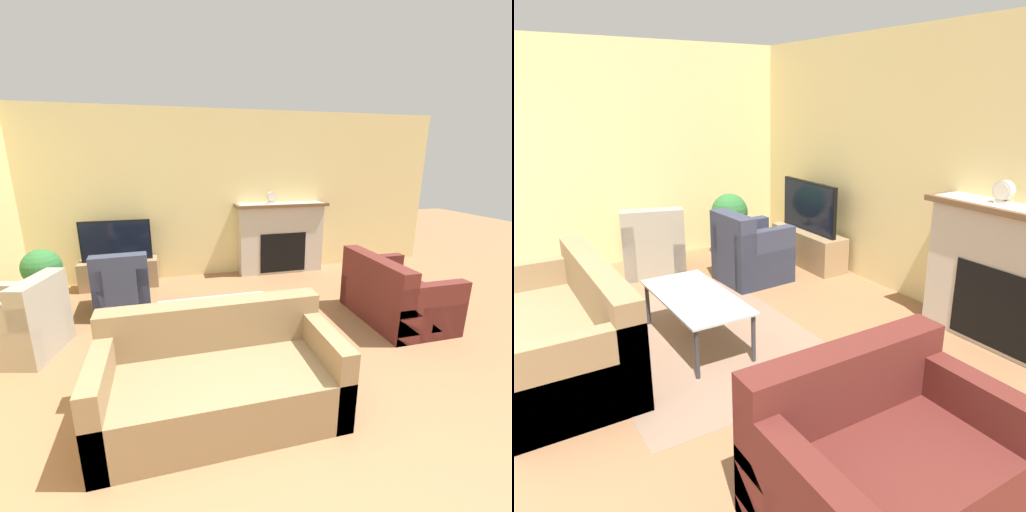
% 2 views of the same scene
% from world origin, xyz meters
% --- Properties ---
extents(ground_plane, '(20.00, 20.00, 0.00)m').
position_xyz_m(ground_plane, '(0.00, 0.00, 0.00)').
color(ground_plane, '#936642').
extents(wall_back, '(8.41, 0.06, 2.70)m').
position_xyz_m(wall_back, '(0.00, 4.34, 1.35)').
color(wall_back, beige).
rests_on(wall_back, ground_plane).
extents(area_rug, '(2.40, 1.77, 0.00)m').
position_xyz_m(area_rug, '(-0.17, 2.03, 0.00)').
color(area_rug, '#896B56').
rests_on(area_rug, ground_plane).
extents(fireplace, '(1.59, 0.37, 1.21)m').
position_xyz_m(fireplace, '(1.29, 4.15, 0.63)').
color(fireplace, '#BCB2A3').
rests_on(fireplace, ground_plane).
extents(tv_stand, '(1.15, 0.36, 0.43)m').
position_xyz_m(tv_stand, '(-1.38, 4.05, 0.22)').
color(tv_stand, '#997A56').
rests_on(tv_stand, ground_plane).
extents(tv, '(1.02, 0.06, 0.62)m').
position_xyz_m(tv, '(-1.38, 4.05, 0.74)').
color(tv, black).
rests_on(tv, tv_stand).
extents(couch_sectional, '(1.81, 0.88, 0.82)m').
position_xyz_m(couch_sectional, '(-0.30, 0.92, 0.29)').
color(couch_sectional, '#8C704C').
rests_on(couch_sectional, ground_plane).
extents(couch_loveseat, '(0.87, 1.25, 0.82)m').
position_xyz_m(couch_loveseat, '(2.05, 2.00, 0.29)').
color(couch_loveseat, '#5B231E').
rests_on(couch_loveseat, ground_plane).
extents(armchair_by_window, '(0.92, 0.88, 0.82)m').
position_xyz_m(armchair_by_window, '(-2.13, 2.28, 0.30)').
color(armchair_by_window, '#9E937F').
rests_on(armchair_by_window, ground_plane).
extents(armchair_accent, '(0.71, 0.76, 0.82)m').
position_xyz_m(armchair_accent, '(-1.23, 3.12, 0.31)').
color(armchair_accent, '#33384C').
rests_on(armchair_accent, ground_plane).
extents(coffee_table, '(1.20, 0.57, 0.43)m').
position_xyz_m(coffee_table, '(-0.17, 1.98, 0.39)').
color(coffee_table, '#333338').
rests_on(coffee_table, ground_plane).
extents(potted_plant, '(0.48, 0.48, 0.84)m').
position_xyz_m(potted_plant, '(-2.21, 3.37, 0.52)').
color(potted_plant, beige).
rests_on(potted_plant, ground_plane).
extents(mantel_clock, '(0.16, 0.07, 0.19)m').
position_xyz_m(mantel_clock, '(1.12, 4.15, 1.31)').
color(mantel_clock, beige).
rests_on(mantel_clock, fireplace).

